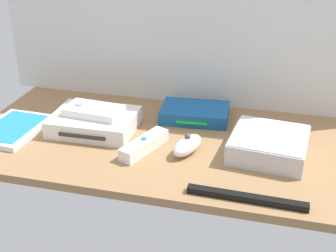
% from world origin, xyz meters
% --- Properties ---
extents(ground_plane, '(1.00, 0.48, 0.02)m').
position_xyz_m(ground_plane, '(0.00, 0.00, -0.01)').
color(ground_plane, '#936D47').
rests_on(ground_plane, ground).
extents(game_console, '(0.21, 0.17, 0.04)m').
position_xyz_m(game_console, '(-0.20, 0.01, 0.02)').
color(game_console, white).
rests_on(game_console, ground_plane).
extents(mini_computer, '(0.19, 0.19, 0.05)m').
position_xyz_m(mini_computer, '(0.24, -0.01, 0.03)').
color(mini_computer, silver).
rests_on(mini_computer, ground_plane).
extents(game_case, '(0.15, 0.20, 0.02)m').
position_xyz_m(game_case, '(-0.40, -0.05, 0.01)').
color(game_case, white).
rests_on(game_case, ground_plane).
extents(network_router, '(0.19, 0.13, 0.03)m').
position_xyz_m(network_router, '(0.04, 0.14, 0.02)').
color(network_router, '#145193').
rests_on(network_router, ground_plane).
extents(remote_wand, '(0.09, 0.15, 0.03)m').
position_xyz_m(remote_wand, '(-0.04, -0.06, 0.02)').
color(remote_wand, white).
rests_on(remote_wand, ground_plane).
extents(remote_nunchuk, '(0.08, 0.11, 0.05)m').
position_xyz_m(remote_nunchuk, '(0.06, -0.05, 0.02)').
color(remote_nunchuk, white).
rests_on(remote_nunchuk, ground_plane).
extents(remote_classic_pad, '(0.15, 0.09, 0.02)m').
position_xyz_m(remote_classic_pad, '(-0.20, 0.01, 0.05)').
color(remote_classic_pad, white).
rests_on(remote_classic_pad, game_console).
extents(sensor_bar, '(0.24, 0.03, 0.01)m').
position_xyz_m(sensor_bar, '(0.21, -0.20, 0.01)').
color(sensor_bar, black).
rests_on(sensor_bar, ground_plane).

